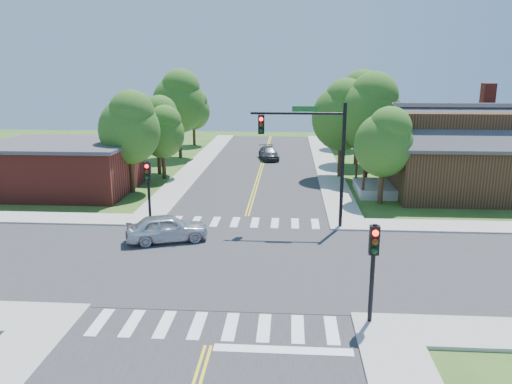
# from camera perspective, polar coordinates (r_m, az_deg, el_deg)

# --- Properties ---
(ground) EXTENTS (100.00, 100.00, 0.00)m
(ground) POSITION_cam_1_polar(r_m,az_deg,el_deg) (24.17, -2.60, -7.99)
(ground) COLOR #335219
(ground) RESTS_ON ground
(road_ns) EXTENTS (10.00, 90.00, 0.04)m
(road_ns) POSITION_cam_1_polar(r_m,az_deg,el_deg) (24.16, -2.60, -7.95)
(road_ns) COLOR #2D2D30
(road_ns) RESTS_ON ground
(road_ew) EXTENTS (90.00, 10.00, 0.04)m
(road_ew) POSITION_cam_1_polar(r_m,az_deg,el_deg) (24.16, -2.60, -7.94)
(road_ew) COLOR #2D2D30
(road_ew) RESTS_ON ground
(intersection_patch) EXTENTS (10.20, 10.20, 0.06)m
(intersection_patch) POSITION_cam_1_polar(r_m,az_deg,el_deg) (24.17, -2.60, -7.99)
(intersection_patch) COLOR #2D2D30
(intersection_patch) RESTS_ON ground
(sidewalk_ne) EXTENTS (40.00, 40.00, 0.14)m
(sidewalk_ne) POSITION_cam_1_polar(r_m,az_deg,el_deg) (41.29, 22.46, 0.37)
(sidewalk_ne) COLOR #9E9B93
(sidewalk_ne) RESTS_ON ground
(sidewalk_nw) EXTENTS (40.00, 40.00, 0.14)m
(sidewalk_nw) POSITION_cam_1_polar(r_m,az_deg,el_deg) (43.24, -21.41, 1.05)
(sidewalk_nw) COLOR #9E9B93
(sidewalk_nw) RESTS_ON ground
(crosswalk_north) EXTENTS (8.85, 2.00, 0.01)m
(crosswalk_north) POSITION_cam_1_polar(r_m,az_deg,el_deg) (29.96, -1.27, -3.48)
(crosswalk_north) COLOR white
(crosswalk_north) RESTS_ON ground
(crosswalk_south) EXTENTS (8.85, 2.00, 0.01)m
(crosswalk_south) POSITION_cam_1_polar(r_m,az_deg,el_deg) (18.59, -4.82, -15.00)
(crosswalk_south) COLOR white
(crosswalk_south) RESTS_ON ground
(centerline) EXTENTS (0.30, 90.00, 0.01)m
(centerline) POSITION_cam_1_polar(r_m,az_deg,el_deg) (24.15, -2.60, -7.89)
(centerline) COLOR yellow
(centerline) RESTS_ON ground
(stop_bar) EXTENTS (4.60, 0.45, 0.09)m
(stop_bar) POSITION_cam_1_polar(r_m,az_deg,el_deg) (17.23, 3.10, -17.70)
(stop_bar) COLOR white
(stop_bar) RESTS_ON ground
(signal_mast_ne) EXTENTS (5.30, 0.42, 7.20)m
(signal_mast_ne) POSITION_cam_1_polar(r_m,az_deg,el_deg) (28.19, 6.55, 5.36)
(signal_mast_ne) COLOR black
(signal_mast_ne) RESTS_ON ground
(signal_pole_se) EXTENTS (0.34, 0.42, 3.80)m
(signal_pole_se) POSITION_cam_1_polar(r_m,az_deg,el_deg) (18.07, 13.27, -7.09)
(signal_pole_se) COLOR black
(signal_pole_se) RESTS_ON ground
(signal_pole_nw) EXTENTS (0.34, 0.42, 3.80)m
(signal_pole_nw) POSITION_cam_1_polar(r_m,az_deg,el_deg) (29.72, -12.23, 1.28)
(signal_pole_nw) COLOR black
(signal_pole_nw) RESTS_ON ground
(house_ne) EXTENTS (13.05, 8.80, 7.11)m
(house_ne) POSITION_cam_1_polar(r_m,az_deg,el_deg) (38.99, 22.63, 4.50)
(house_ne) COLOR black
(house_ne) RESTS_ON ground
(building_nw) EXTENTS (10.40, 8.40, 3.73)m
(building_nw) POSITION_cam_1_polar(r_m,az_deg,el_deg) (39.89, -21.11, 2.72)
(building_nw) COLOR maroon
(building_nw) RESTS_ON ground
(tree_e_a) EXTENTS (3.91, 3.71, 6.64)m
(tree_e_a) POSITION_cam_1_polar(r_m,az_deg,el_deg) (34.35, 14.54, 5.70)
(tree_e_a) COLOR #382314
(tree_e_a) RESTS_ON ground
(tree_e_b) EXTENTS (5.19, 4.93, 8.82)m
(tree_e_b) POSITION_cam_1_polar(r_m,az_deg,el_deg) (41.10, 12.91, 9.10)
(tree_e_b) COLOR #382314
(tree_e_b) RESTS_ON ground
(tree_e_c) EXTENTS (5.26, 5.00, 8.95)m
(tree_e_c) POSITION_cam_1_polar(r_m,az_deg,el_deg) (48.25, 11.72, 9.94)
(tree_e_c) COLOR #382314
(tree_e_c) RESTS_ON ground
(tree_e_d) EXTENTS (4.63, 4.40, 7.88)m
(tree_e_d) POSITION_cam_1_polar(r_m,az_deg,el_deg) (57.76, 10.57, 9.92)
(tree_e_d) COLOR #382314
(tree_e_d) RESTS_ON ground
(tree_w_a) EXTENTS (4.45, 4.23, 7.57)m
(tree_w_a) POSITION_cam_1_polar(r_m,az_deg,el_deg) (37.57, -14.21, 7.34)
(tree_w_a) COLOR #382314
(tree_w_a) RESTS_ON ground
(tree_w_b) EXTENTS (4.02, 3.82, 6.84)m
(tree_w_b) POSITION_cam_1_polar(r_m,az_deg,el_deg) (43.76, -11.13, 7.76)
(tree_w_b) COLOR #382314
(tree_w_b) RESTS_ON ground
(tree_w_c) EXTENTS (5.30, 5.03, 9.01)m
(tree_w_c) POSITION_cam_1_polar(r_m,az_deg,el_deg) (51.57, -8.77, 10.36)
(tree_w_c) COLOR #382314
(tree_w_c) RESTS_ON ground
(tree_w_d) EXTENTS (3.92, 3.72, 6.66)m
(tree_w_d) POSITION_cam_1_polar(r_m,az_deg,el_deg) (60.09, -7.11, 9.43)
(tree_w_d) COLOR #382314
(tree_w_d) RESTS_ON ground
(tree_house) EXTENTS (4.87, 4.63, 8.29)m
(tree_house) POSITION_cam_1_polar(r_m,az_deg,el_deg) (41.91, 9.89, 8.85)
(tree_house) COLOR #382314
(tree_house) RESTS_ON ground
(tree_bldg) EXTENTS (3.62, 3.44, 6.16)m
(tree_bldg) POSITION_cam_1_polar(r_m,az_deg,el_deg) (41.95, -10.57, 6.91)
(tree_bldg) COLOR #382314
(tree_bldg) RESTS_ON ground
(car_silver) EXTENTS (4.34, 5.35, 1.47)m
(car_silver) POSITION_cam_1_polar(r_m,az_deg,el_deg) (27.03, -10.15, -4.14)
(car_silver) COLOR silver
(car_silver) RESTS_ON ground
(car_dgrey) EXTENTS (3.18, 4.90, 1.25)m
(car_dgrey) POSITION_cam_1_polar(r_m,az_deg,el_deg) (50.51, 1.46, 4.41)
(car_dgrey) COLOR #2D3133
(car_dgrey) RESTS_ON ground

